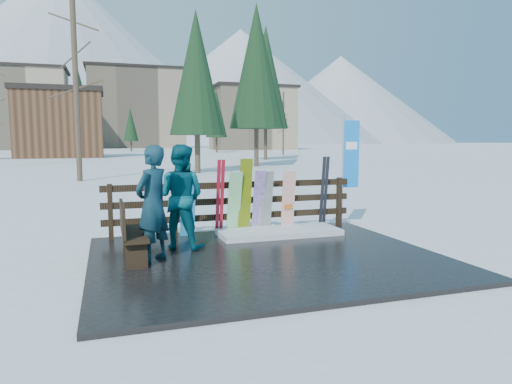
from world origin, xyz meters
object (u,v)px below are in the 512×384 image
object	(u,v)px
snowboard_0	(188,206)
snowboard_2	(245,196)
snowboard_1	(234,203)
snowboard_5	(288,201)
snowboard_3	(259,202)
rental_flag	(349,158)
person_back	(180,197)
bench	(129,230)
person_front	(152,204)
snowboard_4	(267,202)

from	to	relation	value
snowboard_0	snowboard_2	world-z (taller)	snowboard_2
snowboard_1	snowboard_5	xyz separation A→B (m)	(1.26, -0.00, -0.01)
snowboard_1	snowboard_5	size ratio (longest dim) A/B	1.04
snowboard_0	snowboard_3	size ratio (longest dim) A/B	0.96
rental_flag	person_back	xyz separation A→B (m)	(-4.23, -1.19, -0.63)
snowboard_5	rental_flag	xyz separation A→B (m)	(1.67, 0.27, 0.93)
bench	snowboard_2	world-z (taller)	snowboard_2
rental_flag	person_front	world-z (taller)	rental_flag
snowboard_3	snowboard_4	bearing A→B (deg)	0.00
bench	snowboard_2	bearing A→B (deg)	31.37
snowboard_5	rental_flag	distance (m)	1.93
snowboard_5	person_front	bearing A→B (deg)	-151.44
rental_flag	bench	bearing A→B (deg)	-160.88
snowboard_2	person_front	distance (m)	2.74
snowboard_5	snowboard_4	bearing A→B (deg)	180.00
bench	snowboard_4	bearing A→B (deg)	27.00
snowboard_3	rental_flag	world-z (taller)	rental_flag
rental_flag	snowboard_4	bearing A→B (deg)	-172.97
snowboard_4	rental_flag	size ratio (longest dim) A/B	0.53
snowboard_0	snowboard_5	world-z (taller)	snowboard_5
bench	person_front	xyz separation A→B (m)	(0.38, -0.18, 0.46)
snowboard_1	rental_flag	bearing A→B (deg)	5.27
person_front	person_back	xyz separation A→B (m)	(0.59, 0.79, 0.00)
rental_flag	person_back	distance (m)	4.44
bench	snowboard_4	xyz separation A→B (m)	(3.00, 1.53, 0.17)
snowboard_0	snowboard_5	size ratio (longest dim) A/B	1.00
snowboard_2	snowboard_1	bearing A→B (deg)	180.00
snowboard_3	snowboard_5	xyz separation A→B (m)	(0.70, -0.00, -0.01)
snowboard_1	person_front	distance (m)	2.56
snowboard_5	snowboard_1	bearing A→B (deg)	180.00
snowboard_3	snowboard_5	distance (m)	0.70
bench	snowboard_3	distance (m)	3.21
snowboard_0	snowboard_4	distance (m)	1.75
snowboard_2	snowboard_4	xyz separation A→B (m)	(0.49, 0.00, -0.14)
rental_flag	snowboard_2	bearing A→B (deg)	-174.25
snowboard_0	snowboard_4	bearing A→B (deg)	0.00
snowboard_1	snowboard_2	world-z (taller)	snowboard_2
snowboard_5	person_back	size ratio (longest dim) A/B	0.70
bench	snowboard_0	bearing A→B (deg)	50.62
snowboard_0	snowboard_1	bearing A→B (deg)	0.00
snowboard_1	snowboard_3	distance (m)	0.55
snowboard_3	rental_flag	distance (m)	2.56
snowboard_1	person_back	distance (m)	1.62
snowboard_2	snowboard_5	xyz separation A→B (m)	(1.01, 0.00, -0.14)
snowboard_2	snowboard_4	world-z (taller)	snowboard_2
snowboard_2	person_back	world-z (taller)	person_back
snowboard_3	snowboard_4	size ratio (longest dim) A/B	1.02
snowboard_0	snowboard_5	bearing A→B (deg)	0.00
snowboard_0	snowboard_3	bearing A→B (deg)	0.00
bench	snowboard_0	size ratio (longest dim) A/B	1.10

